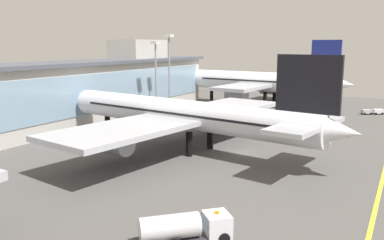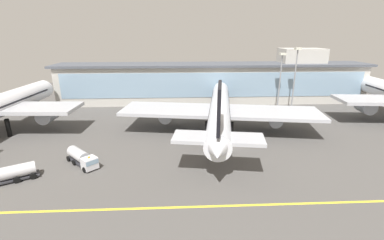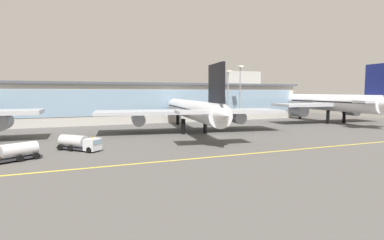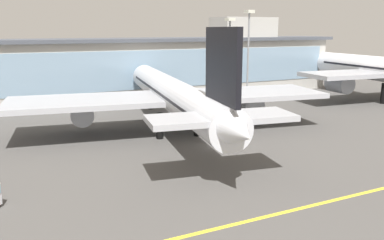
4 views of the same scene
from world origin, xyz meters
name	(u,v)px [view 4 (image 4 of 4)]	position (x,y,z in m)	size (l,w,h in m)	color
ground_plane	(216,146)	(0.00, 0.00, 0.00)	(180.00, 180.00, 0.00)	#514F4C
taxiway_centreline_stripe	(325,202)	(0.00, -22.00, 0.01)	(144.00, 0.50, 0.01)	yellow
terminal_building	(133,67)	(1.55, 44.00, 7.76)	(115.99, 14.00, 19.72)	beige
airliner_near_right	(173,95)	(-2.43, 10.15, 6.15)	(52.83, 60.08, 16.90)	black
apron_light_mast_west	(229,46)	(20.85, 31.32, 12.93)	(1.80, 1.80, 19.12)	gray
apron_light_mast_centre	(249,41)	(25.24, 30.13, 13.91)	(1.80, 1.80, 20.86)	gray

